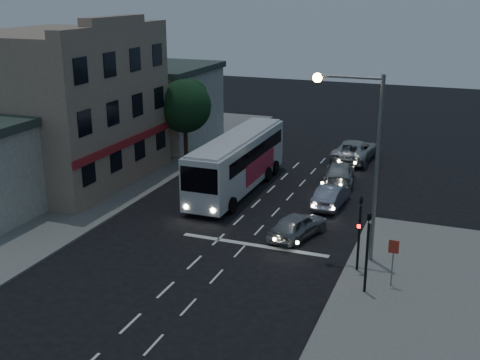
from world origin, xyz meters
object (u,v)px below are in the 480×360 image
at_px(traffic_signal_side, 368,243).
at_px(street_tree, 185,104).
at_px(regulatory_sign, 393,255).
at_px(traffic_signal_main, 360,225).
at_px(streetlight, 364,147).
at_px(car_sedan_b, 339,173).
at_px(tour_bus, 237,161).
at_px(car_sedan_c, 355,150).
at_px(car_suv, 297,225).
at_px(car_sedan_a, 331,196).

relative_size(traffic_signal_side, street_tree, 0.66).
distance_m(traffic_signal_side, regulatory_sign, 1.61).
distance_m(traffic_signal_main, streetlight, 3.61).
bearing_deg(car_sedan_b, street_tree, -12.92).
xyz_separation_m(tour_bus, car_sedan_c, (5.88, 9.88, -1.19)).
height_order(traffic_signal_main, traffic_signal_side, same).
xyz_separation_m(regulatory_sign, streetlight, (-1.96, 2.44, 4.14)).
bearing_deg(traffic_signal_side, regulatory_sign, 43.92).
distance_m(car_sedan_b, traffic_signal_main, 13.90).
bearing_deg(street_tree, tour_bus, -38.65).
bearing_deg(car_sedan_c, streetlight, 103.35).
height_order(car_suv, traffic_signal_side, traffic_signal_side).
height_order(traffic_signal_side, regulatory_sign, traffic_signal_side).
bearing_deg(regulatory_sign, car_suv, 143.56).
bearing_deg(car_sedan_a, traffic_signal_side, 113.53).
bearing_deg(traffic_signal_side, streetlight, 105.70).
bearing_deg(traffic_signal_main, car_sedan_c, 101.12).
bearing_deg(traffic_signal_side, street_tree, 135.50).
bearing_deg(street_tree, streetlight, -39.51).
relative_size(car_sedan_a, car_sedan_c, 0.71).
bearing_deg(traffic_signal_side, car_sedan_b, 106.02).
bearing_deg(car_sedan_c, traffic_signal_main, 103.28).
relative_size(tour_bus, car_sedan_c, 2.07).
distance_m(car_sedan_b, regulatory_sign, 15.32).
xyz_separation_m(car_sedan_a, traffic_signal_side, (3.86, -10.41, 1.75)).
distance_m(car_sedan_b, traffic_signal_side, 15.98).
bearing_deg(street_tree, car_sedan_a, -24.69).
xyz_separation_m(car_sedan_c, street_tree, (-12.03, -4.96, 3.69)).
relative_size(tour_bus, car_sedan_a, 2.94).
bearing_deg(street_tree, traffic_signal_main, -42.03).
relative_size(car_sedan_b, regulatory_sign, 2.17).
height_order(tour_bus, car_sedan_a, tour_bus).
distance_m(tour_bus, traffic_signal_main, 13.43).
height_order(tour_bus, traffic_signal_main, traffic_signal_main).
bearing_deg(traffic_signal_main, tour_bus, 135.99).
bearing_deg(traffic_signal_side, tour_bus, 132.49).
height_order(traffic_signal_side, streetlight, streetlight).
distance_m(tour_bus, car_suv, 8.73).
distance_m(car_suv, regulatory_sign, 6.86).
distance_m(car_sedan_a, street_tree, 14.44).
bearing_deg(car_sedan_c, car_sedan_b, 93.03).
distance_m(car_suv, car_sedan_a, 5.44).
bearing_deg(car_suv, street_tree, -25.97).
height_order(tour_bus, car_sedan_b, tour_bus).
height_order(car_sedan_a, traffic_signal_side, traffic_signal_side).
relative_size(car_sedan_a, traffic_signal_side, 1.00).
bearing_deg(streetlight, traffic_signal_main, -79.80).
height_order(car_suv, car_sedan_b, car_sedan_b).
relative_size(car_sedan_b, car_sedan_c, 0.82).
bearing_deg(traffic_signal_side, traffic_signal_main, 109.49).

